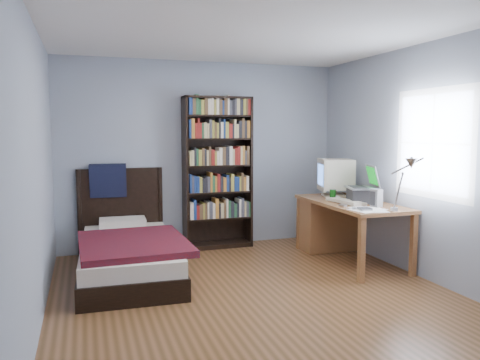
{
  "coord_description": "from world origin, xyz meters",
  "views": [
    {
      "loc": [
        -1.53,
        -4.09,
        1.59
      ],
      "look_at": [
        0.07,
        0.68,
        1.05
      ],
      "focal_mm": 35.0,
      "sensor_mm": 36.0,
      "label": 1
    }
  ],
  "objects_px": {
    "desk": "(332,221)",
    "desk_lamp": "(409,169)",
    "laptop": "(361,192)",
    "soda_can": "(333,195)",
    "crt_monitor": "(335,175)",
    "speaker": "(376,198)",
    "bed": "(128,250)",
    "keyboard": "(346,202)",
    "bookshelf": "(218,173)"
  },
  "relations": [
    {
      "from": "desk",
      "to": "desk_lamp",
      "type": "bearing_deg",
      "value": -91.27
    },
    {
      "from": "laptop",
      "to": "desk_lamp",
      "type": "xyz_separation_m",
      "value": [
        -0.11,
        -0.99,
        0.36
      ]
    },
    {
      "from": "desk_lamp",
      "to": "soda_can",
      "type": "relative_size",
      "value": 4.52
    },
    {
      "from": "crt_monitor",
      "to": "speaker",
      "type": "relative_size",
      "value": 2.63
    },
    {
      "from": "desk",
      "to": "laptop",
      "type": "relative_size",
      "value": 3.51
    },
    {
      "from": "crt_monitor",
      "to": "bed",
      "type": "height_order",
      "value": "crt_monitor"
    },
    {
      "from": "keyboard",
      "to": "bed",
      "type": "height_order",
      "value": "bed"
    },
    {
      "from": "laptop",
      "to": "bed",
      "type": "relative_size",
      "value": 0.21
    },
    {
      "from": "desk",
      "to": "speaker",
      "type": "distance_m",
      "value": 0.95
    },
    {
      "from": "bookshelf",
      "to": "desk_lamp",
      "type": "bearing_deg",
      "value": -59.96
    },
    {
      "from": "soda_can",
      "to": "speaker",
      "type": "bearing_deg",
      "value": -71.6
    },
    {
      "from": "desk",
      "to": "laptop",
      "type": "xyz_separation_m",
      "value": [
        0.08,
        -0.52,
        0.44
      ]
    },
    {
      "from": "speaker",
      "to": "keyboard",
      "type": "bearing_deg",
      "value": 98.93
    },
    {
      "from": "desk",
      "to": "speaker",
      "type": "bearing_deg",
      "value": -85.54
    },
    {
      "from": "speaker",
      "to": "bookshelf",
      "type": "height_order",
      "value": "bookshelf"
    },
    {
      "from": "desk_lamp",
      "to": "speaker",
      "type": "bearing_deg",
      "value": 81.35
    },
    {
      "from": "desk",
      "to": "crt_monitor",
      "type": "relative_size",
      "value": 3.01
    },
    {
      "from": "laptop",
      "to": "speaker",
      "type": "distance_m",
      "value": 0.33
    },
    {
      "from": "crt_monitor",
      "to": "speaker",
      "type": "xyz_separation_m",
      "value": [
        0.02,
        -0.9,
        -0.18
      ]
    },
    {
      "from": "speaker",
      "to": "bed",
      "type": "height_order",
      "value": "bed"
    },
    {
      "from": "laptop",
      "to": "bookshelf",
      "type": "distance_m",
      "value": 1.9
    },
    {
      "from": "speaker",
      "to": "soda_can",
      "type": "xyz_separation_m",
      "value": [
        -0.2,
        0.61,
        -0.03
      ]
    },
    {
      "from": "keyboard",
      "to": "bookshelf",
      "type": "height_order",
      "value": "bookshelf"
    },
    {
      "from": "desk",
      "to": "keyboard",
      "type": "xyz_separation_m",
      "value": [
        -0.11,
        -0.5,
        0.33
      ]
    },
    {
      "from": "crt_monitor",
      "to": "bookshelf",
      "type": "bearing_deg",
      "value": 153.36
    },
    {
      "from": "crt_monitor",
      "to": "keyboard",
      "type": "xyz_separation_m",
      "value": [
        -0.16,
        -0.55,
        -0.26
      ]
    },
    {
      "from": "desk",
      "to": "bookshelf",
      "type": "distance_m",
      "value": 1.64
    },
    {
      "from": "speaker",
      "to": "crt_monitor",
      "type": "bearing_deg",
      "value": 72.83
    },
    {
      "from": "bed",
      "to": "bookshelf",
      "type": "bearing_deg",
      "value": 32.42
    },
    {
      "from": "speaker",
      "to": "laptop",
      "type": "bearing_deg",
      "value": 69.35
    },
    {
      "from": "bookshelf",
      "to": "laptop",
      "type": "bearing_deg",
      "value": -41.76
    },
    {
      "from": "crt_monitor",
      "to": "speaker",
      "type": "bearing_deg",
      "value": -88.78
    },
    {
      "from": "crt_monitor",
      "to": "desk_lamp",
      "type": "height_order",
      "value": "desk_lamp"
    },
    {
      "from": "desk_lamp",
      "to": "bookshelf",
      "type": "height_order",
      "value": "bookshelf"
    },
    {
      "from": "keyboard",
      "to": "desk",
      "type": "bearing_deg",
      "value": 68.34
    },
    {
      "from": "desk",
      "to": "desk_lamp",
      "type": "height_order",
      "value": "desk_lamp"
    },
    {
      "from": "laptop",
      "to": "keyboard",
      "type": "relative_size",
      "value": 0.89
    },
    {
      "from": "keyboard",
      "to": "laptop",
      "type": "bearing_deg",
      "value": -14.04
    },
    {
      "from": "crt_monitor",
      "to": "desk_lamp",
      "type": "distance_m",
      "value": 1.57
    },
    {
      "from": "soda_can",
      "to": "bed",
      "type": "height_order",
      "value": "bed"
    },
    {
      "from": "keyboard",
      "to": "speaker",
      "type": "xyz_separation_m",
      "value": [
        0.18,
        -0.35,
        0.08
      ]
    },
    {
      "from": "soda_can",
      "to": "desk",
      "type": "bearing_deg",
      "value": 59.84
    },
    {
      "from": "speaker",
      "to": "bookshelf",
      "type": "bearing_deg",
      "value": 112.95
    },
    {
      "from": "desk",
      "to": "laptop",
      "type": "height_order",
      "value": "laptop"
    },
    {
      "from": "desk",
      "to": "bookshelf",
      "type": "height_order",
      "value": "bookshelf"
    },
    {
      "from": "keyboard",
      "to": "bookshelf",
      "type": "xyz_separation_m",
      "value": [
        -1.22,
        1.25,
        0.27
      ]
    },
    {
      "from": "bookshelf",
      "to": "desk",
      "type": "bearing_deg",
      "value": -29.07
    },
    {
      "from": "speaker",
      "to": "desk",
      "type": "bearing_deg",
      "value": 76.07
    },
    {
      "from": "laptop",
      "to": "soda_can",
      "type": "xyz_separation_m",
      "value": [
        -0.22,
        0.28,
        -0.06
      ]
    },
    {
      "from": "desk",
      "to": "soda_can",
      "type": "distance_m",
      "value": 0.47
    }
  ]
}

